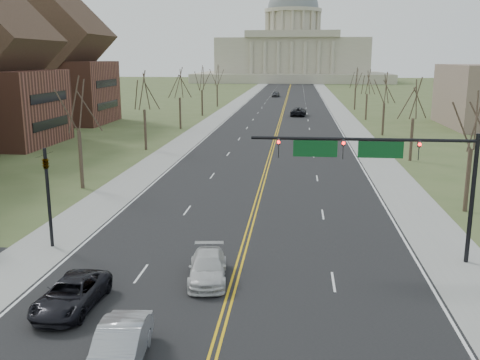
% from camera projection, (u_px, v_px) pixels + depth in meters
% --- Properties ---
extents(road, '(20.00, 380.00, 0.01)m').
position_uv_depth(road, '(284.00, 106.00, 124.50)').
color(road, black).
rests_on(road, ground).
extents(cross_road, '(120.00, 14.00, 0.01)m').
position_uv_depth(cross_road, '(225.00, 314.00, 23.70)').
color(cross_road, black).
rests_on(cross_road, ground).
extents(sidewalk_left, '(4.00, 380.00, 0.03)m').
position_uv_depth(sidewalk_left, '(233.00, 106.00, 125.74)').
color(sidewalk_left, gray).
rests_on(sidewalk_left, ground).
extents(sidewalk_right, '(4.00, 380.00, 0.03)m').
position_uv_depth(sidewalk_right, '(336.00, 107.00, 123.26)').
color(sidewalk_right, gray).
rests_on(sidewalk_right, ground).
extents(center_line, '(0.42, 380.00, 0.01)m').
position_uv_depth(center_line, '(284.00, 106.00, 124.50)').
color(center_line, gold).
rests_on(center_line, road).
extents(edge_line_left, '(0.15, 380.00, 0.01)m').
position_uv_depth(edge_line_left, '(243.00, 106.00, 125.51)').
color(edge_line_left, silver).
rests_on(edge_line_left, road).
extents(edge_line_right, '(0.15, 380.00, 0.01)m').
position_uv_depth(edge_line_right, '(327.00, 107.00, 123.49)').
color(edge_line_right, silver).
rests_on(edge_line_right, road).
extents(capitol, '(90.00, 60.00, 50.00)m').
position_uv_depth(capitol, '(292.00, 51.00, 256.93)').
color(capitol, '#B7B199').
rests_on(capitol, ground).
extents(signal_mast, '(12.12, 0.44, 7.20)m').
position_uv_depth(signal_mast, '(379.00, 159.00, 28.91)').
color(signal_mast, black).
rests_on(signal_mast, ground).
extents(signal_left, '(0.32, 0.36, 6.00)m').
position_uv_depth(signal_left, '(48.00, 187.00, 31.33)').
color(signal_left, black).
rests_on(signal_left, ground).
extents(tree_r_0, '(3.74, 3.74, 8.50)m').
position_uv_depth(tree_r_0, '(473.00, 123.00, 38.09)').
color(tree_r_0, '#392F21').
rests_on(tree_r_0, ground).
extents(tree_l_0, '(3.96, 3.96, 9.00)m').
position_uv_depth(tree_l_0, '(77.00, 108.00, 45.07)').
color(tree_l_0, '#392F21').
rests_on(tree_l_0, ground).
extents(tree_r_1, '(3.74, 3.74, 8.50)m').
position_uv_depth(tree_r_1, '(414.00, 101.00, 57.47)').
color(tree_r_1, '#392F21').
rests_on(tree_r_1, ground).
extents(tree_l_1, '(3.96, 3.96, 9.00)m').
position_uv_depth(tree_l_1, '(144.00, 93.00, 64.46)').
color(tree_l_1, '#392F21').
rests_on(tree_l_1, ground).
extents(tree_r_2, '(3.74, 3.74, 8.50)m').
position_uv_depth(tree_r_2, '(385.00, 90.00, 76.85)').
color(tree_r_2, '#392F21').
rests_on(tree_r_2, ground).
extents(tree_l_2, '(3.96, 3.96, 9.00)m').
position_uv_depth(tree_l_2, '(179.00, 85.00, 83.84)').
color(tree_l_2, '#392F21').
rests_on(tree_l_2, ground).
extents(tree_r_3, '(3.74, 3.74, 8.50)m').
position_uv_depth(tree_r_3, '(368.00, 84.00, 96.24)').
color(tree_r_3, '#392F21').
rests_on(tree_r_3, ground).
extents(tree_l_3, '(3.96, 3.96, 9.00)m').
position_uv_depth(tree_l_3, '(202.00, 80.00, 103.23)').
color(tree_l_3, '#392F21').
rests_on(tree_l_3, ground).
extents(tree_r_4, '(3.74, 3.74, 8.50)m').
position_uv_depth(tree_r_4, '(356.00, 79.00, 115.62)').
color(tree_r_4, '#392F21').
rests_on(tree_r_4, ground).
extents(tree_l_4, '(3.96, 3.96, 9.00)m').
position_uv_depth(tree_l_4, '(217.00, 76.00, 122.61)').
color(tree_l_4, '#392F21').
rests_on(tree_l_4, ground).
extents(bldg_left_far, '(17.10, 14.28, 23.25)m').
position_uv_depth(bldg_left_far, '(58.00, 67.00, 91.40)').
color(bldg_left_far, brown).
rests_on(bldg_left_far, ground).
extents(car_sb_inner_lead, '(2.06, 4.87, 1.56)m').
position_uv_depth(car_sb_inner_lead, '(120.00, 348.00, 19.43)').
color(car_sb_inner_lead, '#9B9DA3').
rests_on(car_sb_inner_lead, road).
extents(car_sb_outer_lead, '(2.41, 4.96, 1.36)m').
position_uv_depth(car_sb_outer_lead, '(71.00, 294.00, 24.06)').
color(car_sb_outer_lead, black).
rests_on(car_sb_outer_lead, road).
extents(car_sb_inner_second, '(2.42, 4.79, 1.33)m').
position_uv_depth(car_sb_inner_second, '(208.00, 267.00, 27.16)').
color(car_sb_inner_second, silver).
rests_on(car_sb_inner_second, road).
extents(car_far_nb, '(3.19, 6.15, 1.66)m').
position_uv_depth(car_far_nb, '(298.00, 112.00, 104.23)').
color(car_far_nb, black).
rests_on(car_far_nb, road).
extents(car_far_sb, '(2.23, 4.91, 1.64)m').
position_uv_depth(car_far_sb, '(276.00, 94.00, 154.59)').
color(car_far_sb, '#43454A').
rests_on(car_far_sb, road).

